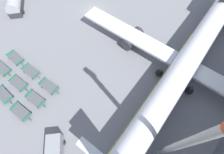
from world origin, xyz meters
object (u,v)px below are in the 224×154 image
(baggage_dolly_row_mid_b_col_b, at_px, (31,71))
(apron_light_mast, at_px, (194,140))
(baggage_dolly_row_near_col_b, at_px, (4,95))
(baggage_dolly_row_mid_a_col_c, at_px, (36,99))
(baggage_dolly_row_mid_b_col_a, at_px, (16,58))
(baggage_dolly_row_mid_b_col_c, at_px, (49,87))
(fuel_tanker_primary, at_px, (15,0))
(baggage_dolly_row_near_col_c, at_px, (21,112))
(baggage_dolly_row_mid_a_col_a, at_px, (2,69))
(baggage_dolly_row_mid_a_col_b, at_px, (19,83))
(airplane, at_px, (189,58))

(baggage_dolly_row_mid_b_col_b, relative_size, apron_light_mast, 0.18)
(baggage_dolly_row_near_col_b, height_order, baggage_dolly_row_mid_a_col_c, same)
(baggage_dolly_row_mid_b_col_a, xyz_separation_m, apron_light_mast, (26.79, 2.82, 10.76))
(baggage_dolly_row_mid_b_col_b, relative_size, baggage_dolly_row_mid_b_col_c, 0.99)
(baggage_dolly_row_mid_a_col_c, bearing_deg, baggage_dolly_row_near_col_b, -148.91)
(baggage_dolly_row_mid_a_col_c, xyz_separation_m, apron_light_mast, (18.28, 5.47, 10.76))
(fuel_tanker_primary, height_order, baggage_dolly_row_near_col_c, fuel_tanker_primary)
(fuel_tanker_primary, bearing_deg, baggage_dolly_row_mid_b_col_a, -37.76)
(baggage_dolly_row_mid_a_col_a, height_order, apron_light_mast, apron_light_mast)
(baggage_dolly_row_mid_b_col_c, relative_size, apron_light_mast, 0.18)
(baggage_dolly_row_mid_a_col_a, height_order, baggage_dolly_row_mid_a_col_b, same)
(baggage_dolly_row_mid_a_col_a, distance_m, baggage_dolly_row_mid_a_col_c, 8.49)
(fuel_tanker_primary, relative_size, baggage_dolly_row_mid_a_col_c, 2.28)
(fuel_tanker_primary, bearing_deg, baggage_dolly_row_mid_a_col_a, -45.49)
(baggage_dolly_row_near_col_b, relative_size, apron_light_mast, 0.18)
(baggage_dolly_row_mid_b_col_c, bearing_deg, baggage_dolly_row_mid_b_col_b, -179.51)
(apron_light_mast, bearing_deg, baggage_dolly_row_mid_b_col_a, -173.99)
(baggage_dolly_row_mid_b_col_a, bearing_deg, airplane, 35.45)
(baggage_dolly_row_mid_b_col_c, bearing_deg, airplane, 48.44)
(baggage_dolly_row_mid_a_col_b, xyz_separation_m, baggage_dolly_row_mid_b_col_b, (-0.22, 2.64, 0.00))
(fuel_tanker_primary, distance_m, baggage_dolly_row_mid_a_col_b, 18.88)
(baggage_dolly_row_mid_a_col_b, height_order, baggage_dolly_row_mid_b_col_c, same)
(baggage_dolly_row_near_col_b, relative_size, baggage_dolly_row_mid_a_col_c, 1.00)
(baggage_dolly_row_mid_a_col_b, distance_m, baggage_dolly_row_mid_b_col_a, 5.06)
(airplane, height_order, baggage_dolly_row_mid_a_col_c, airplane)
(baggage_dolly_row_mid_a_col_b, bearing_deg, fuel_tanker_primary, 143.94)
(baggage_dolly_row_near_col_b, height_order, apron_light_mast, apron_light_mast)
(baggage_dolly_row_mid_a_col_c, bearing_deg, baggage_dolly_row_mid_b_col_c, 90.21)
(baggage_dolly_row_mid_a_col_a, relative_size, apron_light_mast, 0.18)
(baggage_dolly_row_mid_a_col_b, bearing_deg, baggage_dolly_row_near_col_c, -32.73)
(apron_light_mast, bearing_deg, airplane, 105.96)
(baggage_dolly_row_mid_a_col_b, xyz_separation_m, baggage_dolly_row_mid_b_col_c, (4.18, 2.68, 0.00))
(baggage_dolly_row_mid_a_col_b, bearing_deg, baggage_dolly_row_mid_b_col_c, 32.70)
(baggage_dolly_row_mid_a_col_c, distance_m, apron_light_mast, 21.91)
(baggage_dolly_row_mid_a_col_c, bearing_deg, fuel_tanker_primary, 150.23)
(baggage_dolly_row_mid_b_col_c, bearing_deg, baggage_dolly_row_near_col_b, -129.12)
(baggage_dolly_row_mid_a_col_a, relative_size, baggage_dolly_row_mid_b_col_a, 0.99)
(baggage_dolly_row_near_col_b, distance_m, baggage_dolly_row_near_col_c, 4.23)
(baggage_dolly_row_mid_b_col_a, relative_size, apron_light_mast, 0.18)
(baggage_dolly_row_near_col_b, xyz_separation_m, baggage_dolly_row_mid_a_col_b, (0.13, 2.62, 0.00))
(baggage_dolly_row_mid_a_col_a, xyz_separation_m, baggage_dolly_row_mid_b_col_b, (4.09, 2.67, 0.00))
(airplane, height_order, apron_light_mast, apron_light_mast)
(fuel_tanker_primary, height_order, baggage_dolly_row_mid_b_col_c, fuel_tanker_primary)
(baggage_dolly_row_near_col_c, relative_size, baggage_dolly_row_mid_b_col_b, 1.00)
(baggage_dolly_row_mid_a_col_a, bearing_deg, baggage_dolly_row_near_col_c, -17.23)
(baggage_dolly_row_mid_b_col_b, bearing_deg, apron_light_mast, 7.07)
(baggage_dolly_row_mid_b_col_a, height_order, apron_light_mast, apron_light_mast)
(baggage_dolly_row_near_col_b, bearing_deg, baggage_dolly_row_mid_a_col_c, 31.09)
(airplane, bearing_deg, baggage_dolly_row_near_col_c, -123.91)
(fuel_tanker_primary, relative_size, baggage_dolly_row_mid_b_col_a, 2.29)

